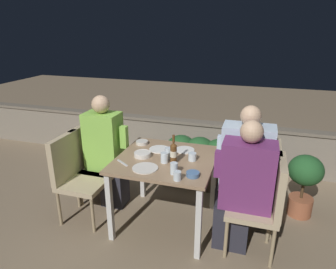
{
  "coord_description": "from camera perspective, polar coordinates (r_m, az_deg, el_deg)",
  "views": [
    {
      "loc": [
        0.8,
        -2.52,
        1.94
      ],
      "look_at": [
        0.0,
        0.07,
        0.96
      ],
      "focal_mm": 32.0,
      "sensor_mm": 36.0,
      "label": 1
    }
  ],
  "objects": [
    {
      "name": "chair_right_near",
      "position": [
        2.77,
        18.14,
        -11.61
      ],
      "size": [
        0.45,
        0.45,
        0.91
      ],
      "color": "tan",
      "rests_on": "ground_plane"
    },
    {
      "name": "potted_plant",
      "position": [
        3.49,
        24.53,
        -7.77
      ],
      "size": [
        0.36,
        0.36,
        0.69
      ],
      "color": "#9E5638",
      "rests_on": "ground_plane"
    },
    {
      "name": "fork_0",
      "position": [
        2.83,
        -8.67,
        -5.36
      ],
      "size": [
        0.15,
        0.11,
        0.01
      ],
      "color": "silver",
      "rests_on": "dining_table"
    },
    {
      "name": "bowl_1",
      "position": [
        2.95,
        -4.87,
        -3.7
      ],
      "size": [
        0.17,
        0.17,
        0.05
      ],
      "color": "silver",
      "rests_on": "dining_table"
    },
    {
      "name": "glass_cup_0",
      "position": [
        2.5,
        1.78,
        -7.87
      ],
      "size": [
        0.07,
        0.07,
        0.08
      ],
      "color": "silver",
      "rests_on": "dining_table"
    },
    {
      "name": "bowl_2",
      "position": [
        2.57,
        4.76,
        -7.49
      ],
      "size": [
        0.11,
        0.11,
        0.04
      ],
      "color": "#4C709E",
      "rests_on": "dining_table"
    },
    {
      "name": "glass_cup_2",
      "position": [
        2.88,
        0.12,
        -3.62
      ],
      "size": [
        0.08,
        0.08,
        0.11
      ],
      "color": "silver",
      "rests_on": "dining_table"
    },
    {
      "name": "beer_bottle",
      "position": [
        2.77,
        1.05,
        -3.44
      ],
      "size": [
        0.06,
        0.06,
        0.28
      ],
      "color": "brown",
      "rests_on": "dining_table"
    },
    {
      "name": "person_green_blouse",
      "position": [
        3.37,
        -11.57,
        -3.22
      ],
      "size": [
        0.47,
        0.26,
        1.27
      ],
      "color": "#282833",
      "rests_on": "ground_plane"
    },
    {
      "name": "glass_cup_4",
      "position": [
        2.85,
        4.65,
        -4.23
      ],
      "size": [
        0.08,
        0.08,
        0.08
      ],
      "color": "silver",
      "rests_on": "dining_table"
    },
    {
      "name": "glass_cup_1",
      "position": [
        2.59,
        1.14,
        -6.47
      ],
      "size": [
        0.07,
        0.07,
        0.1
      ],
      "color": "silver",
      "rests_on": "dining_table"
    },
    {
      "name": "chair_right_far",
      "position": [
        3.05,
        17.67,
        -8.54
      ],
      "size": [
        0.45,
        0.45,
        0.91
      ],
      "color": "tan",
      "rests_on": "ground_plane"
    },
    {
      "name": "chair_left_far",
      "position": [
        3.51,
        -14.4,
        -4.34
      ],
      "size": [
        0.45,
        0.45,
        0.91
      ],
      "color": "tan",
      "rests_on": "ground_plane"
    },
    {
      "name": "bowl_0",
      "position": [
        3.25,
        -4.98,
        -1.46
      ],
      "size": [
        0.13,
        0.13,
        0.04
      ],
      "color": "beige",
      "rests_on": "dining_table"
    },
    {
      "name": "chair_left_near",
      "position": [
        3.25,
        -17.42,
        -6.69
      ],
      "size": [
        0.45,
        0.45,
        0.91
      ],
      "color": "tan",
      "rests_on": "ground_plane"
    },
    {
      "name": "dining_table",
      "position": [
        2.95,
        -0.4,
        -6.19
      ],
      "size": [
        0.94,
        0.91,
        0.74
      ],
      "color": "#937556",
      "rests_on": "ground_plane"
    },
    {
      "name": "plate_2",
      "position": [
        2.71,
        -4.37,
        -6.4
      ],
      "size": [
        0.23,
        0.23,
        0.01
      ],
      "color": "silver",
      "rests_on": "dining_table"
    },
    {
      "name": "ground_plane",
      "position": [
        3.28,
        -0.37,
        -16.3
      ],
      "size": [
        16.0,
        16.0,
        0.0
      ],
      "primitive_type": "plane",
      "color": "#847056"
    },
    {
      "name": "planter_hedge",
      "position": [
        3.82,
        5.95,
        -4.65
      ],
      "size": [
        0.89,
        0.47,
        0.64
      ],
      "color": "brown",
      "rests_on": "ground_plane"
    },
    {
      "name": "parapet_wall",
      "position": [
        4.44,
        5.63,
        -1.44
      ],
      "size": [
        9.0,
        0.18,
        0.65
      ],
      "color": "gray",
      "rests_on": "ground_plane"
    },
    {
      "name": "person_purple_stripe",
      "position": [
        2.73,
        13.97,
        -9.79
      ],
      "size": [
        0.51,
        0.26,
        1.23
      ],
      "color": "#282833",
      "rests_on": "ground_plane"
    },
    {
      "name": "plate_0",
      "position": [
        3.09,
        3.21,
        -2.95
      ],
      "size": [
        0.2,
        0.2,
        0.01
      ],
      "color": "white",
      "rests_on": "dining_table"
    },
    {
      "name": "plate_1",
      "position": [
        3.1,
        -1.64,
        -2.81
      ],
      "size": [
        0.21,
        0.21,
        0.01
      ],
      "color": "white",
      "rests_on": "dining_table"
    },
    {
      "name": "glass_cup_3",
      "position": [
        2.8,
        -0.66,
        -4.43
      ],
      "size": [
        0.07,
        0.07,
        0.1
      ],
      "color": "silver",
      "rests_on": "dining_table"
    },
    {
      "name": "person_blue_shirt",
      "position": [
        3.0,
        13.96,
        -6.51
      ],
      "size": [
        0.52,
        0.26,
        1.27
      ],
      "color": "#282833",
      "rests_on": "ground_plane"
    }
  ]
}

